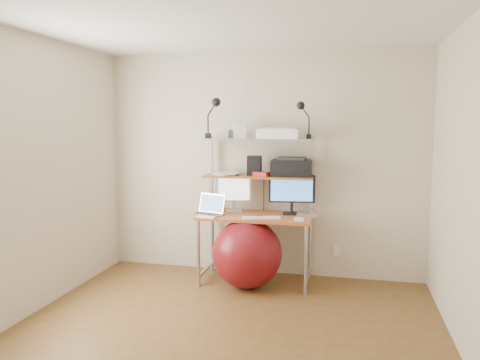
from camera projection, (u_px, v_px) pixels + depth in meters
The scene contains 20 objects.
room at pixel (219, 185), 3.53m from camera, with size 3.60×3.60×3.60m.
computer_desk at pixel (257, 194), 5.02m from camera, with size 1.20×0.60×1.57m.
wall_outlet at pixel (337, 251), 5.18m from camera, with size 0.08×0.01×0.12m, color white.
monitor_silver at pixel (234, 191), 5.17m from camera, with size 0.37×0.17×0.42m.
monitor_black at pixel (292, 191), 5.01m from camera, with size 0.49×0.16×0.50m.
laptop at pixel (210, 210), 5.01m from camera, with size 0.37×0.33×0.27m.
keyboard at pixel (261, 218), 4.81m from camera, with size 0.40×0.11×0.01m, color white.
mouse at pixel (299, 219), 4.70m from camera, with size 0.10×0.06×0.03m, color white.
mac_mini at pixel (307, 214), 4.94m from camera, with size 0.21×0.21×0.04m, color silver.
phone at pixel (259, 217), 4.86m from camera, with size 0.06×0.12×0.01m, color black.
printer at pixel (292, 167), 4.99m from camera, with size 0.42×0.29×0.20m.
nas_cube at pixel (254, 165), 5.07m from camera, with size 0.14×0.14×0.21m, color black.
red_box at pixel (262, 174), 4.98m from camera, with size 0.16×0.11×0.05m, color red.
scanner at pixel (280, 133), 4.92m from camera, with size 0.47×0.33×0.12m.
box_white at pixel (239, 131), 5.05m from camera, with size 0.13×0.11×0.15m, color white.
box_grey at pixel (234, 134), 5.11m from camera, with size 0.09×0.09×0.09m, color #2C2B2E.
clip_lamp_left at pixel (215, 109), 4.99m from camera, with size 0.17×0.10×0.43m.
clip_lamp_right at pixel (302, 112), 4.82m from camera, with size 0.15×0.09×0.39m.
exercise_ball at pixel (247, 253), 4.87m from camera, with size 0.73×0.73×0.73m, color maroon.
paper_stack at pixel (226, 173), 5.14m from camera, with size 0.37×0.42×0.02m.
Camera 1 is at (0.95, -3.37, 1.72)m, focal length 35.00 mm.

